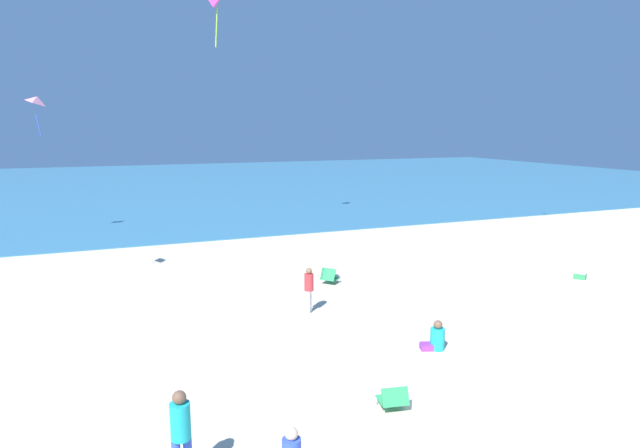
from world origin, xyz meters
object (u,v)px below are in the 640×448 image
object	(u,v)px
beach_chair_far_right	(393,398)
cooler_box	(580,275)
beach_chair_mid_beach	(329,276)
kite_magenta	(216,0)
person_1	(436,339)
person_3	(181,431)
kite_pink	(37,100)
person_0	(309,287)

from	to	relation	value
beach_chair_far_right	cooler_box	size ratio (longest dim) A/B	1.23
beach_chair_mid_beach	kite_magenta	xyz separation A→B (m)	(-4.95, -4.45, 8.67)
person_1	kite_magenta	size ratio (longest dim) A/B	0.55
cooler_box	person_1	xyz separation A→B (m)	(-9.20, -3.71, 0.17)
beach_chair_mid_beach	person_3	bearing A→B (deg)	-165.37
cooler_box	kite_pink	world-z (taller)	kite_pink
person_0	person_3	bearing A→B (deg)	92.35
cooler_box	beach_chair_far_right	bearing A→B (deg)	-152.90
beach_chair_mid_beach	person_1	size ratio (longest dim) A/B	1.02
cooler_box	kite_pink	distance (m)	20.83
beach_chair_far_right	person_0	bearing A→B (deg)	5.78
cooler_box	person_3	world-z (taller)	person_3
kite_magenta	person_3	bearing A→B (deg)	-109.54
kite_pink	beach_chair_mid_beach	bearing A→B (deg)	-13.32
kite_pink	beach_chair_far_right	bearing A→B (deg)	-57.80
beach_chair_mid_beach	cooler_box	distance (m)	9.90
person_1	beach_chair_far_right	bearing A→B (deg)	60.41
person_3	kite_pink	size ratio (longest dim) A/B	1.22
beach_chair_far_right	kite_magenta	xyz separation A→B (m)	(-2.52, 4.68, 8.70)
person_1	kite_magenta	distance (m)	10.34
beach_chair_far_right	person_3	bearing A→B (deg)	111.03
beach_chair_far_right	person_0	world-z (taller)	person_0
person_1	person_3	world-z (taller)	person_3
beach_chair_far_right	kite_magenta	size ratio (longest dim) A/B	0.45
person_0	person_1	size ratio (longest dim) A/B	1.81
cooler_box	person_0	bearing A→B (deg)	178.29
person_0	kite_pink	xyz separation A→B (m)	(-7.72, 5.01, 5.91)
beach_chair_mid_beach	kite_pink	size ratio (longest dim) A/B	0.60
beach_chair_mid_beach	kite_magenta	size ratio (longest dim) A/B	0.56
person_3	kite_magenta	world-z (taller)	kite_magenta
person_0	beach_chair_far_right	bearing A→B (deg)	122.32
kite_pink	kite_magenta	distance (m)	8.46
beach_chair_mid_beach	person_3	distance (m)	12.13
beach_chair_mid_beach	person_0	size ratio (longest dim) A/B	0.56
person_3	person_0	bearing A→B (deg)	148.41
cooler_box	kite_magenta	world-z (taller)	kite_magenta
beach_chair_far_right	person_0	distance (m)	6.44
kite_magenta	kite_pink	bearing A→B (deg)	124.73
person_1	kite_pink	world-z (taller)	kite_pink
beach_chair_far_right	person_1	bearing A→B (deg)	-37.75
person_0	cooler_box	bearing A→B (deg)	-144.53
beach_chair_mid_beach	kite_magenta	distance (m)	10.92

